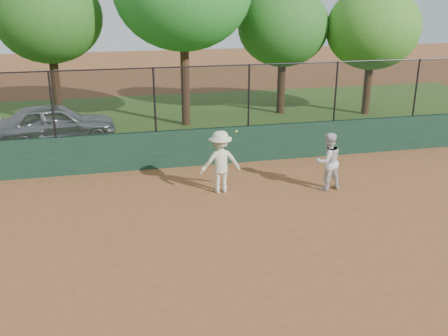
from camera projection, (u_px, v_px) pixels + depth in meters
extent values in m
plane|color=brown|center=(211.00, 258.00, 10.60)|extent=(80.00, 80.00, 0.00)
cube|color=#193724|center=(173.00, 149.00, 15.90)|extent=(26.00, 0.20, 1.20)
cube|color=#335A1C|center=(155.00, 122.00, 21.61)|extent=(36.00, 12.00, 0.01)
imported|color=#ACB0B6|center=(55.00, 123.00, 18.43)|extent=(4.53, 2.31, 1.48)
imported|color=silver|center=(328.00, 161.00, 14.01)|extent=(0.90, 0.75, 1.66)
imported|color=beige|center=(220.00, 162.00, 13.81)|extent=(1.17, 0.70, 1.77)
sphere|color=#B4D52F|center=(236.00, 131.00, 13.24)|extent=(0.07, 0.07, 0.07)
cube|color=black|center=(171.00, 99.00, 15.37)|extent=(26.00, 0.02, 2.00)
cylinder|color=black|center=(170.00, 67.00, 15.04)|extent=(26.00, 0.04, 0.04)
cylinder|color=black|center=(52.00, 105.00, 14.62)|extent=(0.06, 0.06, 2.00)
cylinder|color=black|center=(155.00, 100.00, 15.26)|extent=(0.06, 0.06, 2.00)
cylinder|color=black|center=(249.00, 96.00, 15.90)|extent=(0.06, 0.06, 2.00)
cylinder|color=black|center=(336.00, 92.00, 16.55)|extent=(0.06, 0.06, 2.00)
cylinder|color=black|center=(416.00, 88.00, 17.19)|extent=(0.06, 0.06, 2.00)
cylinder|color=#3D2715|center=(57.00, 93.00, 20.55)|extent=(0.36, 0.36, 2.79)
ellipsoid|color=#275919|center=(48.00, 17.00, 19.55)|extent=(4.19, 3.81, 3.62)
cylinder|color=#4A2D1A|center=(185.00, 86.00, 20.66)|extent=(0.36, 0.36, 3.29)
cylinder|color=#402815|center=(281.00, 88.00, 22.85)|extent=(0.36, 0.36, 2.32)
ellipsoid|color=#275D1E|center=(283.00, 27.00, 21.94)|extent=(4.05, 3.68, 3.49)
cylinder|color=#4B301A|center=(367.00, 90.00, 22.71)|extent=(0.36, 0.36, 2.22)
ellipsoid|color=#3B7321|center=(373.00, 28.00, 21.80)|extent=(4.16, 3.79, 3.60)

